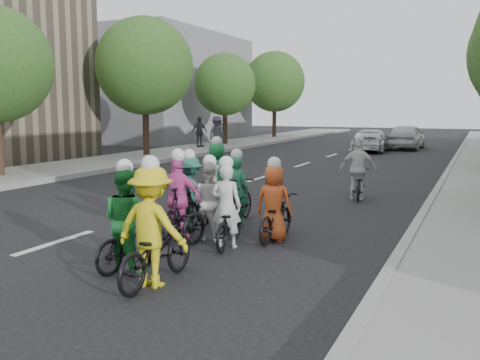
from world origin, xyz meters
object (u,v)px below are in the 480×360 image
Objects in this scene: cyclist_2 at (154,238)px; spectator_1 at (199,132)px; cyclist_8 at (359,176)px; cyclist_9 at (218,180)px; cyclist_0 at (228,217)px; cyclist_3 at (180,206)px; spectator_0 at (217,133)px; cyclist_6 at (211,209)px; follow_car_lead at (372,141)px; cyclist_1 at (128,228)px; spectator_2 at (218,132)px; cyclist_4 at (275,211)px; follow_car_trail at (407,136)px; cyclist_5 at (238,197)px; cyclist_7 at (191,198)px.

spectator_1 is at bearing -62.56° from cyclist_2.
cyclist_8 is 1.03× the size of cyclist_9.
cyclist_0 is 0.93× the size of cyclist_8.
cyclist_3 is 19.91m from spectator_0.
cyclist_6 is (-0.53, 0.36, 0.05)m from cyclist_0.
cyclist_3 is at bearing -141.93° from spectator_0.
cyclist_0 is at bearing 92.61° from follow_car_lead.
cyclist_0 is at bearing -103.64° from cyclist_1.
cyclist_4 is at bearing -158.90° from spectator_2.
spectator_2 reaches higher than follow_car_lead.
follow_car_trail is (1.56, 2.80, 0.13)m from follow_car_lead.
cyclist_2 is at bearing -142.19° from spectator_0.
follow_car_lead is at bearing -79.81° from cyclist_1.
cyclist_6 is at bearing -162.05° from spectator_2.
cyclist_4 is 1.65m from cyclist_5.
cyclist_8 is at bearing 97.94° from follow_car_lead.
cyclist_4 is 1.22m from cyclist_6.
follow_car_lead is (-0.99, 20.33, 0.05)m from cyclist_5.
cyclist_7 is 20.94m from spectator_2.
cyclist_9 is at bearing -71.21° from cyclist_2.
spectator_2 is (-8.22, 16.23, 0.41)m from cyclist_9.
follow_car_lead is 2.32× the size of spectator_0.
cyclist_6 is at bearing 116.10° from cyclist_9.
cyclist_0 is 22.38m from spectator_2.
cyclist_7 is at bearing -68.49° from cyclist_2.
spectator_1 reaches higher than cyclist_0.
cyclist_6 is 21.84m from follow_car_lead.
cyclist_7 is 0.38× the size of follow_car_lead.
cyclist_3 is (-1.02, 2.44, -0.04)m from cyclist_2.
follow_car_lead is (-1.11, 21.81, 0.05)m from cyclist_6.
cyclist_8 is 3.93m from cyclist_9.
cyclist_5 is (-1.26, 1.06, 0.03)m from cyclist_4.
cyclist_8 is (0.47, 5.22, 0.09)m from cyclist_4.
spectator_1 is 1.10m from spectator_2.
cyclist_3 is at bearing 73.14° from cyclist_5.
spectator_2 is at bearing -44.59° from spectator_1.
cyclist_7 is 0.37× the size of follow_car_trail.
follow_car_trail is at bearing -72.00° from spectator_2.
spectator_1 is (-9.25, 15.85, 0.40)m from cyclist_9.
cyclist_4 is 0.92× the size of cyclist_9.
cyclist_9 is 21.43m from follow_car_trail.
cyclist_5 is at bearing -83.82° from cyclist_1.
cyclist_9 is (-1.53, 3.28, 0.08)m from cyclist_6.
cyclist_8 reaches higher than cyclist_4.
cyclist_1 is at bearing 93.04° from cyclist_6.
cyclist_9 is at bearing -71.25° from cyclist_7.
spectator_2 is at bearing -61.13° from cyclist_7.
follow_car_trail is 2.44× the size of spectator_2.
cyclist_5 is at bearing -81.71° from cyclist_0.
cyclist_6 is at bearing -157.52° from cyclist_3.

